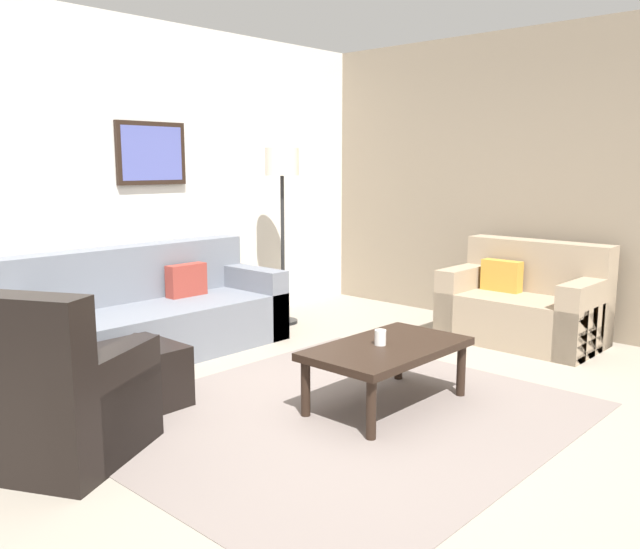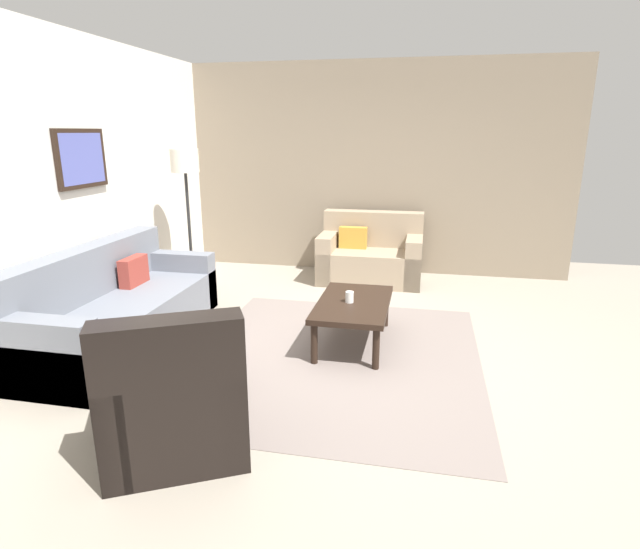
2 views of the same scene
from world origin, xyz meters
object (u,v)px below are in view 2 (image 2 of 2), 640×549
at_px(couch_main, 112,311).
at_px(lamp_standing, 186,176).
at_px(armchair_leather, 175,407).
at_px(coffee_table, 353,307).
at_px(ottoman, 175,364).
at_px(cup, 350,297).
at_px(framed_artwork, 81,159).
at_px(couch_loveseat, 371,257).

relative_size(couch_main, lamp_standing, 1.33).
height_order(armchair_leather, coffee_table, armchair_leather).
distance_m(ottoman, cup, 1.62).
xyz_separation_m(cup, framed_artwork, (0.04, 2.59, 1.19)).
relative_size(couch_loveseat, lamp_standing, 0.77).
relative_size(ottoman, coffee_table, 0.51).
distance_m(coffee_table, lamp_standing, 2.61).
relative_size(couch_loveseat, ottoman, 2.34).
bearing_deg(lamp_standing, couch_main, 176.71).
bearing_deg(couch_main, armchair_leather, -136.48).
relative_size(couch_main, cup, 22.89).
xyz_separation_m(couch_loveseat, framed_artwork, (-2.14, 2.55, 1.35)).
xyz_separation_m(coffee_table, framed_artwork, (0.00, 2.62, 1.29)).
height_order(cup, lamp_standing, lamp_standing).
relative_size(coffee_table, lamp_standing, 0.64).
height_order(couch_loveseat, cup, couch_loveseat).
height_order(lamp_standing, framed_artwork, framed_artwork).
height_order(coffee_table, framed_artwork, framed_artwork).
xyz_separation_m(couch_loveseat, coffee_table, (-2.14, -0.07, 0.05)).
distance_m(coffee_table, cup, 0.11).
relative_size(ottoman, framed_artwork, 0.82).
xyz_separation_m(couch_loveseat, cup, (-2.17, -0.04, 0.16)).
relative_size(ottoman, lamp_standing, 0.33).
relative_size(armchair_leather, coffee_table, 0.98).
relative_size(ottoman, cup, 5.62).
height_order(couch_main, ottoman, couch_main).
height_order(couch_main, armchair_leather, armchair_leather).
bearing_deg(couch_main, couch_loveseat, -40.08).
height_order(couch_main, couch_loveseat, same).
bearing_deg(coffee_table, cup, 135.53).
xyz_separation_m(couch_loveseat, ottoman, (-3.27, 1.13, -0.10)).
xyz_separation_m(couch_loveseat, lamp_standing, (-1.02, 2.05, 1.10)).
bearing_deg(ottoman, coffee_table, -46.68).
bearing_deg(ottoman, armchair_leather, -152.43).
bearing_deg(framed_artwork, ottoman, -128.56).
xyz_separation_m(ottoman, framed_artwork, (1.13, 1.42, 1.45)).
height_order(couch_loveseat, framed_artwork, framed_artwork).
relative_size(armchair_leather, lamp_standing, 0.63).
relative_size(couch_loveseat, coffee_table, 1.19).
xyz_separation_m(armchair_leather, cup, (1.83, -0.78, 0.15)).
bearing_deg(ottoman, couch_loveseat, -19.01).
relative_size(cup, framed_artwork, 0.15).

